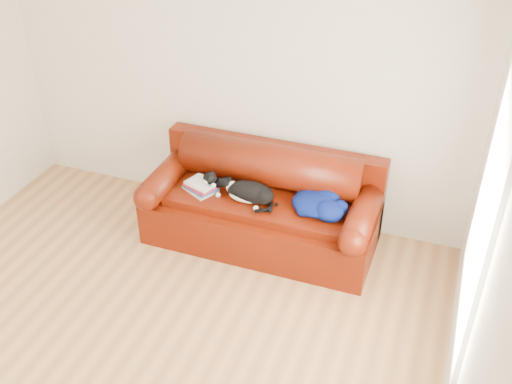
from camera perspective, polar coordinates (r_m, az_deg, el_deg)
ground at (r=4.86m, az=-10.93°, el=-13.52°), size 4.50×4.50×0.00m
room_shell at (r=3.79m, az=-11.82°, el=3.61°), size 4.52×4.02×2.61m
sofa_base at (r=5.56m, az=0.51°, el=-2.62°), size 2.10×0.90×0.50m
sofa_back at (r=5.58m, az=1.37°, el=1.29°), size 2.10×1.01×0.88m
book_stack at (r=5.47m, az=-5.25°, el=0.54°), size 0.35×0.32×0.10m
cat at (r=5.30m, az=-0.66°, el=-0.04°), size 0.60×0.32×0.23m
blanket at (r=5.22m, az=5.97°, el=-1.05°), size 0.55×0.53×0.16m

